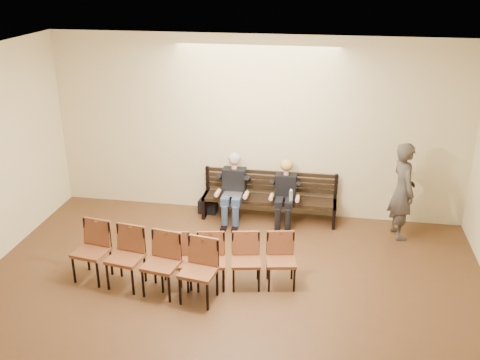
# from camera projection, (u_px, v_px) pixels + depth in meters

# --- Properties ---
(room_walls) EXTENTS (8.02, 10.01, 3.51)m
(room_walls) POSITION_uv_depth(u_px,v_px,m) (204.00, 167.00, 6.07)
(room_walls) COLOR beige
(room_walls) RESTS_ON ground
(bench) EXTENTS (2.60, 0.90, 0.45)m
(bench) POSITION_uv_depth(u_px,v_px,m) (269.00, 209.00, 10.42)
(bench) COLOR black
(bench) RESTS_ON ground
(seated_man) EXTENTS (0.55, 0.76, 1.32)m
(seated_man) POSITION_uv_depth(u_px,v_px,m) (233.00, 188.00, 10.25)
(seated_man) COLOR black
(seated_man) RESTS_ON ground
(seated_woman) EXTENTS (0.49, 0.68, 1.15)m
(seated_woman) POSITION_uv_depth(u_px,v_px,m) (285.00, 196.00, 10.13)
(seated_woman) COLOR black
(seated_woman) RESTS_ON ground
(laptop) EXTENTS (0.36, 0.29, 0.25)m
(laptop) POSITION_uv_depth(u_px,v_px,m) (233.00, 195.00, 10.17)
(laptop) COLOR silver
(laptop) RESTS_ON bench
(water_bottle) EXTENTS (0.07, 0.07, 0.24)m
(water_bottle) POSITION_uv_depth(u_px,v_px,m) (291.00, 201.00, 9.93)
(water_bottle) COLOR silver
(water_bottle) RESTS_ON bench
(bag) EXTENTS (0.38, 0.27, 0.27)m
(bag) POSITION_uv_depth(u_px,v_px,m) (208.00, 206.00, 10.74)
(bag) COLOR black
(bag) RESTS_ON ground
(passerby) EXTENTS (0.69, 0.87, 2.07)m
(passerby) POSITION_uv_depth(u_px,v_px,m) (403.00, 184.00, 9.49)
(passerby) COLOR #3B3630
(passerby) RESTS_ON ground
(chair_row_front) EXTENTS (2.12, 0.84, 0.85)m
(chair_row_front) POSITION_uv_depth(u_px,v_px,m) (228.00, 262.00, 8.20)
(chair_row_front) COLOR brown
(chair_row_front) RESTS_ON ground
(chair_row_back) EXTENTS (2.37, 0.87, 0.95)m
(chair_row_back) POSITION_uv_depth(u_px,v_px,m) (143.00, 262.00, 8.10)
(chair_row_back) COLOR brown
(chair_row_back) RESTS_ON ground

